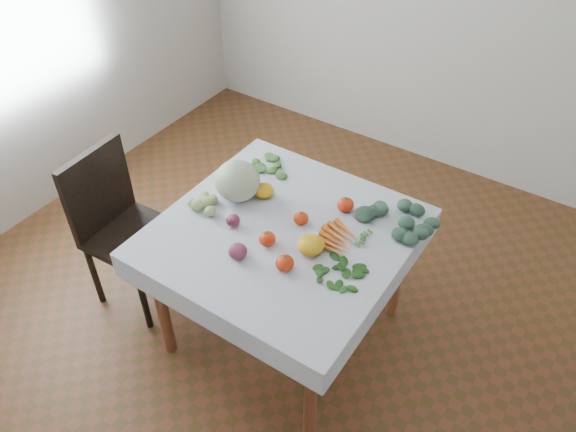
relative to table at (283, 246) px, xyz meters
name	(u,v)px	position (x,y,z in m)	size (l,w,h in m)	color
ground	(284,330)	(0.00, 0.00, -0.65)	(4.00, 4.00, 0.00)	brown
table	(283,246)	(0.00, 0.00, 0.00)	(1.00, 1.00, 0.75)	brown
tablecloth	(283,231)	(0.00, 0.00, 0.10)	(1.12, 1.12, 0.01)	silver
chair	(119,220)	(-0.92, -0.23, -0.12)	(0.45, 0.45, 0.94)	black
cabbage	(238,181)	(-0.33, 0.08, 0.20)	(0.23, 0.23, 0.20)	#B8C6A5
tomato_a	(301,218)	(0.04, 0.09, 0.13)	(0.07, 0.07, 0.06)	red
tomato_b	(346,205)	(0.17, 0.29, 0.14)	(0.08, 0.08, 0.07)	red
tomato_c	(267,239)	(-0.01, -0.12, 0.14)	(0.08, 0.08, 0.07)	red
tomato_d	(285,263)	(0.14, -0.20, 0.14)	(0.08, 0.08, 0.07)	red
heirloom_back	(264,191)	(-0.22, 0.16, 0.14)	(0.10, 0.10, 0.07)	#EEA819
heirloom_front	(311,245)	(0.18, -0.05, 0.15)	(0.12, 0.12, 0.09)	#EEA819
onion_a	(233,220)	(-0.22, -0.10, 0.13)	(0.07, 0.07, 0.06)	#531734
onion_b	(238,251)	(-0.07, -0.26, 0.14)	(0.08, 0.08, 0.07)	#531734
tomatillo_cluster	(208,204)	(-0.40, -0.06, 0.13)	(0.13, 0.13, 0.05)	#AFD078
carrot_bunch	(338,240)	(0.25, 0.08, 0.12)	(0.19, 0.22, 0.03)	orange
kale_bunch	(402,214)	(0.42, 0.39, 0.13)	(0.33, 0.33, 0.05)	#345641
basil_bunch	(336,273)	(0.34, -0.10, 0.11)	(0.24, 0.20, 0.01)	#1F5119
dill_bunch	(272,168)	(-0.32, 0.36, 0.11)	(0.23, 0.18, 0.02)	#54803A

